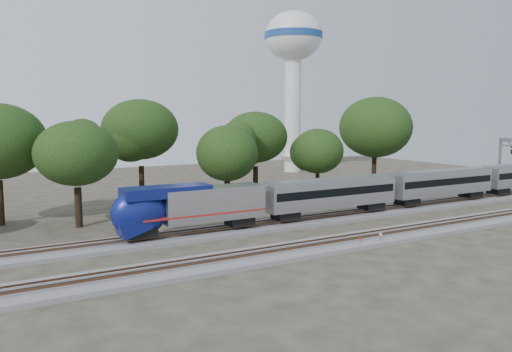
{
  "coord_description": "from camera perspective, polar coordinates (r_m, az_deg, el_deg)",
  "views": [
    {
      "loc": [
        -27.75,
        -40.03,
        12.07
      ],
      "look_at": [
        -1.77,
        5.0,
        5.96
      ],
      "focal_mm": 35.0,
      "sensor_mm": 36.0,
      "label": 1
    }
  ],
  "objects": [
    {
      "name": "ground",
      "position": [
        50.18,
        4.65,
        -7.23
      ],
      "size": [
        160.0,
        160.0,
        0.0
      ],
      "primitive_type": "plane",
      "color": "#383328",
      "rests_on": "ground"
    },
    {
      "name": "track_far",
      "position": [
        55.04,
        1.08,
        -5.74
      ],
      "size": [
        160.0,
        5.0,
        0.73
      ],
      "color": "slate",
      "rests_on": "ground"
    },
    {
      "name": "track_near",
      "position": [
        47.0,
        7.45,
        -7.97
      ],
      "size": [
        160.0,
        5.0,
        0.73
      ],
      "color": "slate",
      "rests_on": "ground"
    },
    {
      "name": "train",
      "position": [
        73.03,
        20.45,
        -0.65
      ],
      "size": [
        91.95,
        3.17,
        4.68
      ],
      "color": "#B3B6BB",
      "rests_on": "ground"
    },
    {
      "name": "switch_stand_red",
      "position": [
        48.19,
        11.8,
        -7.17
      ],
      "size": [
        0.31,
        0.06,
        0.98
      ],
      "rotation": [
        0.0,
        0.0,
        -0.02
      ],
      "color": "#512D19",
      "rests_on": "ground"
    },
    {
      "name": "switch_stand_white",
      "position": [
        49.48,
        14.06,
        -6.76
      ],
      "size": [
        0.36,
        0.07,
        1.12
      ],
      "rotation": [
        0.0,
        0.0,
        -0.1
      ],
      "color": "#512D19",
      "rests_on": "ground"
    },
    {
      "name": "switch_lever",
      "position": [
        50.81,
        15.27,
        -7.1
      ],
      "size": [
        0.54,
        0.37,
        0.3
      ],
      "primitive_type": "cube",
      "rotation": [
        0.0,
        0.0,
        0.16
      ],
      "color": "#512D19",
      "rests_on": "ground"
    },
    {
      "name": "water_tower",
      "position": [
        112.46,
        4.29,
        13.79
      ],
      "size": [
        12.66,
        12.66,
        35.06
      ],
      "color": "silver",
      "rests_on": "ground"
    },
    {
      "name": "tree_2",
      "position": [
        57.74,
        -19.86,
        2.42
      ],
      "size": [
        8.31,
        8.31,
        11.71
      ],
      "color": "black",
      "rests_on": "ground"
    },
    {
      "name": "tree_3",
      "position": [
        67.65,
        -13.09,
        5.18
      ],
      "size": [
        10.66,
        10.66,
        15.02
      ],
      "color": "black",
      "rests_on": "ground"
    },
    {
      "name": "tree_4",
      "position": [
        63.9,
        -3.34,
        2.59
      ],
      "size": [
        7.63,
        7.63,
        10.76
      ],
      "color": "black",
      "rests_on": "ground"
    },
    {
      "name": "tree_5",
      "position": [
        72.5,
        -0.06,
        4.44
      ],
      "size": [
        9.37,
        9.37,
        13.21
      ],
      "color": "black",
      "rests_on": "ground"
    },
    {
      "name": "tree_6",
      "position": [
        73.33,
        7.08,
        2.82
      ],
      "size": [
        7.31,
        7.31,
        10.31
      ],
      "color": "black",
      "rests_on": "ground"
    },
    {
      "name": "tree_7",
      "position": [
        86.92,
        13.46,
        5.44
      ],
      "size": [
        10.6,
        10.6,
        14.94
      ],
      "color": "black",
      "rests_on": "ground"
    }
  ]
}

